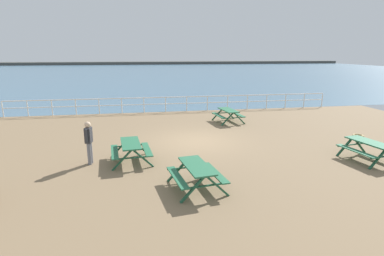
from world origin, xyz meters
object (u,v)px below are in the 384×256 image
at_px(picnic_table_far_right, 197,171).
at_px(visitor, 89,140).
at_px(picnic_table_mid_centre, 131,147).
at_px(picnic_table_near_left, 369,146).
at_px(picnic_table_near_right, 228,113).

distance_m(picnic_table_far_right, visitor, 4.62).
distance_m(picnic_table_mid_centre, picnic_table_far_right, 3.50).
height_order(picnic_table_near_left, visitor, visitor).
bearing_deg(picnic_table_far_right, picnic_table_mid_centre, 28.27).
bearing_deg(picnic_table_far_right, visitor, 43.76).
bearing_deg(picnic_table_near_right, visitor, 122.91).
height_order(picnic_table_near_right, picnic_table_mid_centre, same).
bearing_deg(picnic_table_near_right, picnic_table_far_right, 150.82).
height_order(picnic_table_near_left, picnic_table_mid_centre, same).
distance_m(picnic_table_near_right, picnic_table_mid_centre, 8.35).
relative_size(picnic_table_mid_centre, picnic_table_far_right, 0.97).
bearing_deg(picnic_table_far_right, picnic_table_near_right, -30.32).
xyz_separation_m(picnic_table_near_left, picnic_table_far_right, (-7.17, -1.38, 0.00)).
distance_m(picnic_table_near_left, picnic_table_far_right, 7.30).
bearing_deg(picnic_table_mid_centre, picnic_table_near_right, -48.71).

